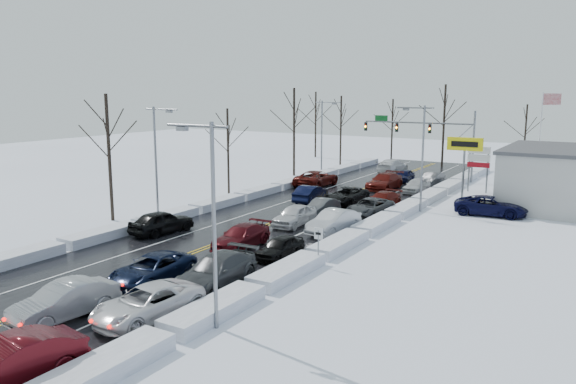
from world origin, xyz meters
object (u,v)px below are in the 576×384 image
Objects in this scene: traffic_signal_mast at (429,132)px; oncoming_car_0 at (311,202)px; flagpole at (542,131)px; tires_plus_sign at (465,149)px.

oncoming_car_0 is at bearing -104.62° from traffic_signal_mast.
oncoming_car_0 is (-16.74, -21.24, -5.93)m from flagpole.
traffic_signal_mast is at bearing 120.46° from tires_plus_sign.
flagpole is at bearing 9.73° from traffic_signal_mast.
flagpole is at bearing 71.56° from tires_plus_sign.
traffic_signal_mast is 2.80× the size of oncoming_car_0.
tires_plus_sign is 0.60× the size of flagpole.
tires_plus_sign is 1.26× the size of oncoming_car_0.
tires_plus_sign is at bearing -108.44° from flagpole.
flagpole reaches higher than tires_plus_sign.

